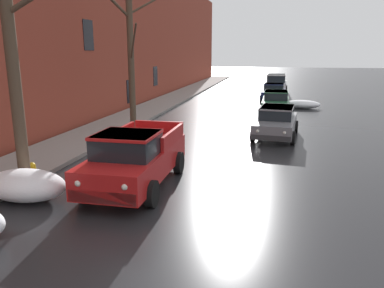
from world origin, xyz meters
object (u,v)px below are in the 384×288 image
Objects in this scene: bare_tree_mid_block at (131,51)px; pickup_truck_red_approaching_near_lane at (135,159)px; sedan_grey_parked_kerbside_close at (276,121)px; fire_hydrant at (33,174)px; bare_tree_second_along_sidewalk at (12,49)px; sedan_green_parked_kerbside_mid at (276,101)px; suv_white_queued_behind_truck at (276,83)px; sedan_darkblue_parked_far_down_block at (274,92)px.

bare_tree_mid_block is 1.52× the size of pickup_truck_red_approaching_near_lane.
fire_hydrant is at bearing -130.37° from sedan_grey_parked_kerbside_close.
bare_tree_second_along_sidewalk is at bearing -84.31° from fire_hydrant.
sedan_green_parked_kerbside_mid reaches higher than fire_hydrant.
fire_hydrant is at bearing 95.69° from bare_tree_second_along_sidewalk.
bare_tree_second_along_sidewalk is at bearing -90.21° from bare_tree_mid_block.
bare_tree_second_along_sidewalk reaches higher than sedan_green_parked_kerbside_mid.
sedan_darkblue_parked_far_down_block is at bearing -91.52° from suv_white_queued_behind_truck.
pickup_truck_red_approaching_near_lane is 1.10× the size of sedan_green_parked_kerbside_mid.
bare_tree_second_along_sidewalk is 23.47m from sedan_darkblue_parked_far_down_block.
suv_white_queued_behind_truck is at bearing 76.02° from bare_tree_second_along_sidewalk.
bare_tree_mid_block is 10.80m from sedan_green_parked_kerbside_mid.
sedan_green_parked_kerbside_mid is 12.00m from suv_white_queued_behind_truck.
bare_tree_mid_block is at bearing -109.66° from suv_white_queued_behind_truck.
bare_tree_mid_block is 1.64× the size of suv_white_queued_behind_truck.
pickup_truck_red_approaching_near_lane reaches higher than fire_hydrant.
bare_tree_second_along_sidewalk is 8.65m from bare_tree_mid_block.
pickup_truck_red_approaching_near_lane reaches higher than sedan_darkblue_parked_far_down_block.
sedan_darkblue_parked_far_down_block is (3.82, 21.35, -0.13)m from pickup_truck_red_approaching_near_lane.
bare_tree_mid_block is at bearing -132.76° from sedan_green_parked_kerbside_mid.
sedan_darkblue_parked_far_down_block is (-0.23, 13.45, -0.00)m from sedan_grey_parked_kerbside_close.
sedan_green_parked_kerbside_mid is 17.37m from fire_hydrant.
sedan_darkblue_parked_far_down_block is 0.89× the size of suv_white_queued_behind_truck.
sedan_grey_parked_kerbside_close and sedan_green_parked_kerbside_mid have the same top height.
bare_tree_second_along_sidewalk reaches higher than sedan_grey_parked_kerbside_close.
sedan_green_parked_kerbside_mid is (-0.06, 7.47, 0.00)m from sedan_grey_parked_kerbside_close.
bare_tree_mid_block reaches higher than sedan_grey_parked_kerbside_close.
sedan_green_parked_kerbside_mid is at bearing 66.54° from bare_tree_second_along_sidewalk.
sedan_darkblue_parked_far_down_block is (-0.17, 5.99, -0.00)m from sedan_green_parked_kerbside_mid.
pickup_truck_red_approaching_near_lane reaches higher than sedan_green_parked_kerbside_mid.
bare_tree_second_along_sidewalk is at bearing -164.19° from pickup_truck_red_approaching_near_lane.
pickup_truck_red_approaching_near_lane is at bearing -104.56° from sedan_green_parked_kerbside_mid.
suv_white_queued_behind_truck reaches higher than pickup_truck_red_approaching_near_lane.
fire_hydrant is (-3.09, -0.50, -0.52)m from pickup_truck_red_approaching_near_lane.
fire_hydrant is (-7.08, -15.86, -0.40)m from sedan_green_parked_kerbside_mid.
bare_tree_second_along_sidewalk reaches higher than pickup_truck_red_approaching_near_lane.
pickup_truck_red_approaching_near_lane is 3.17m from fire_hydrant.
bare_tree_mid_block is at bearing -179.12° from sedan_grey_parked_kerbside_close.
bare_tree_second_along_sidewalk is 1.64× the size of sedan_grey_parked_kerbside_close.
fire_hydrant is at bearing -170.78° from pickup_truck_red_approaching_near_lane.
sedan_grey_parked_kerbside_close is at bearing -89.79° from suv_white_queued_behind_truck.
bare_tree_mid_block reaches higher than sedan_darkblue_parked_far_down_block.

